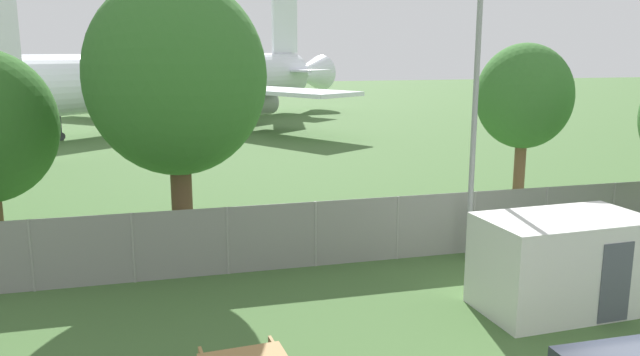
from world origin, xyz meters
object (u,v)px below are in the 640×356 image
object	(u,v)px
airplane	(176,80)
portable_cabin	(562,263)
tree_left_of_cabin	(176,77)
tree_near_hangar	(524,97)

from	to	relation	value
airplane	portable_cabin	distance (m)	42.24
airplane	portable_cabin	world-z (taller)	airplane
airplane	tree_left_of_cabin	size ratio (longest dim) A/B	4.18
tree_near_hangar	tree_left_of_cabin	xyz separation A→B (m)	(-11.72, -0.85, 0.83)
tree_near_hangar	airplane	bearing A→B (deg)	106.86
airplane	tree_near_hangar	distance (m)	36.33
portable_cabin	tree_left_of_cabin	distance (m)	11.35
portable_cabin	airplane	bearing A→B (deg)	97.58
airplane	tree_left_of_cabin	bearing A→B (deg)	48.17
airplane	tree_near_hangar	world-z (taller)	airplane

